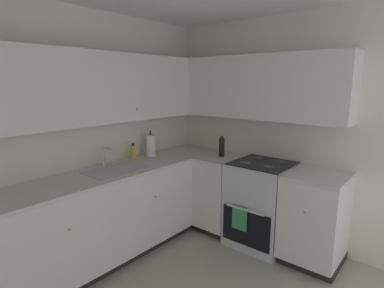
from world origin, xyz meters
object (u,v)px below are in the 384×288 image
Objects in this scene: oven_range at (261,203)px; soap_bottle at (133,152)px; oil_bottle at (222,147)px; paper_towel_roll at (151,145)px.

oven_range is 5.63× the size of soap_bottle.
oil_bottle is at bearing -42.06° from soap_bottle.
soap_bottle is 1.02m from oil_bottle.
oven_range is at bearing -66.03° from paper_towel_roll.
soap_bottle is 0.79× the size of oil_bottle.
oven_range is at bearing -57.26° from soap_bottle.
soap_bottle is at bearing 122.74° from oven_range.
paper_towel_roll is (-0.53, 1.19, 0.58)m from oven_range.
paper_towel_roll reaches higher than oil_bottle.
oil_bottle reaches higher than soap_bottle.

